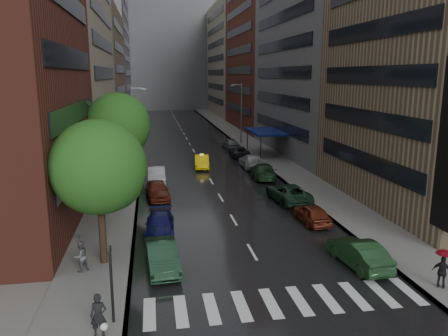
{
  "coord_description": "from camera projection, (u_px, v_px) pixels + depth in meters",
  "views": [
    {
      "loc": [
        -5.73,
        -19.98,
        10.48
      ],
      "look_at": [
        0.0,
        14.27,
        3.0
      ],
      "focal_mm": 35.0,
      "sensor_mm": 36.0,
      "label": 1
    }
  ],
  "objects": [
    {
      "name": "ped_red_umbrella",
      "position": [
        443.0,
        265.0,
        21.33
      ],
      "size": [
        0.97,
        0.96,
        2.01
      ],
      "color": "black",
      "rests_on": "sidewalk_right"
    },
    {
      "name": "buildings_right",
      "position": [
        268.0,
        48.0,
        76.32
      ],
      "size": [
        8.05,
        109.1,
        36.0
      ],
      "color": "#937A5B",
      "rests_on": "ground"
    },
    {
      "name": "tree_near",
      "position": [
        98.0,
        167.0,
        23.34
      ],
      "size": [
        5.14,
        5.14,
        8.19
      ],
      "color": "#382619",
      "rests_on": "ground"
    },
    {
      "name": "building_far",
      "position": [
        168.0,
        56.0,
        132.8
      ],
      "size": [
        40.0,
        14.0,
        32.0
      ],
      "primitive_type": "cube",
      "color": "slate",
      "rests_on": "ground"
    },
    {
      "name": "sidewalk_right",
      "position": [
        242.0,
        139.0,
        72.04
      ],
      "size": [
        4.0,
        140.0,
        0.15
      ],
      "primitive_type": "cube",
      "color": "gray",
      "rests_on": "ground"
    },
    {
      "name": "ground",
      "position": [
        270.0,
        283.0,
        22.4
      ],
      "size": [
        220.0,
        220.0,
        0.0
      ],
      "primitive_type": "plane",
      "color": "gray",
      "rests_on": "ground"
    },
    {
      "name": "awning",
      "position": [
        266.0,
        132.0,
        56.93
      ],
      "size": [
        4.0,
        8.0,
        3.12
      ],
      "color": "navy",
      "rests_on": "sidewalk_right"
    },
    {
      "name": "traffic_light",
      "position": [
        111.0,
        277.0,
        18.16
      ],
      "size": [
        0.18,
        0.15,
        3.45
      ],
      "color": "black",
      "rests_on": "sidewalk_left"
    },
    {
      "name": "parked_cars_right",
      "position": [
        264.0,
        172.0,
        44.14
      ],
      "size": [
        2.98,
        44.59,
        1.58
      ],
      "color": "#1A391C",
      "rests_on": "ground"
    },
    {
      "name": "parked_cars_left",
      "position": [
        158.0,
        203.0,
        33.63
      ],
      "size": [
        2.26,
        24.46,
        1.56
      ],
      "color": "#193722",
      "rests_on": "ground"
    },
    {
      "name": "road",
      "position": [
        188.0,
        140.0,
        70.61
      ],
      "size": [
        14.0,
        140.0,
        0.01
      ],
      "primitive_type": "cube",
      "color": "black",
      "rests_on": "ground"
    },
    {
      "name": "street_lamp_left",
      "position": [
        133.0,
        125.0,
        49.05
      ],
      "size": [
        1.74,
        0.22,
        9.0
      ],
      "color": "gray",
      "rests_on": "sidewalk_left"
    },
    {
      "name": "ped_bag_walker",
      "position": [
        99.0,
        316.0,
        17.41
      ],
      "size": [
        0.7,
        0.5,
        1.8
      ],
      "color": "black",
      "rests_on": "sidewalk_left"
    },
    {
      "name": "sidewalk_left",
      "position": [
        131.0,
        141.0,
        69.14
      ],
      "size": [
        4.0,
        140.0,
        0.15
      ],
      "primitive_type": "cube",
      "color": "gray",
      "rests_on": "ground"
    },
    {
      "name": "street_lamp_right",
      "position": [
        241.0,
        112.0,
        66.0
      ],
      "size": [
        1.74,
        0.22,
        9.0
      ],
      "color": "gray",
      "rests_on": "sidewalk_right"
    },
    {
      "name": "crosswalk",
      "position": [
        285.0,
        302.0,
        20.5
      ],
      "size": [
        13.15,
        2.8,
        0.01
      ],
      "color": "silver",
      "rests_on": "ground"
    },
    {
      "name": "tree_far",
      "position": [
        127.0,
        121.0,
        51.77
      ],
      "size": [
        4.68,
        4.68,
        7.46
      ],
      "color": "#382619",
      "rests_on": "ground"
    },
    {
      "name": "buildings_left",
      "position": [
        92.0,
        41.0,
        73.3
      ],
      "size": [
        8.0,
        108.0,
        38.0
      ],
      "color": "maroon",
      "rests_on": "ground"
    },
    {
      "name": "taxi",
      "position": [
        202.0,
        162.0,
        49.69
      ],
      "size": [
        1.94,
        4.58,
        1.47
      ],
      "primitive_type": "imported",
      "rotation": [
        0.0,
        0.0,
        -0.09
      ],
      "color": "yellow",
      "rests_on": "ground"
    },
    {
      "name": "tree_mid",
      "position": [
        118.0,
        125.0,
        38.15
      ],
      "size": [
        5.62,
        5.62,
        8.95
      ],
      "color": "#382619",
      "rests_on": "ground"
    },
    {
      "name": "ped_black_umbrella",
      "position": [
        80.0,
        250.0,
        23.09
      ],
      "size": [
        1.05,
        1.05,
        2.09
      ],
      "color": "#56555B",
      "rests_on": "sidewalk_left"
    }
  ]
}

